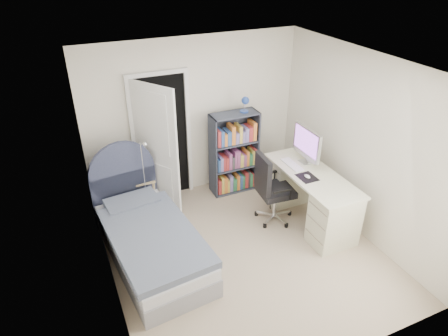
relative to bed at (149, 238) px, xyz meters
name	(u,v)px	position (x,y,z in m)	size (l,w,h in m)	color
room_shell	(247,171)	(1.17, -0.44, 0.96)	(3.50, 3.70, 2.60)	tan
door	(158,145)	(0.49, 1.11, 0.75)	(0.92, 0.71, 2.06)	black
bed	(149,238)	(0.00, 0.00, 0.00)	(1.17, 2.16, 1.28)	gray
nightstand	(137,185)	(0.13, 1.14, 0.13)	(0.44, 0.44, 0.64)	tan
floor_lamp	(147,188)	(0.20, 0.84, 0.23)	(0.18, 0.18, 1.26)	silver
bookcase	(234,156)	(1.71, 1.04, 0.33)	(0.76, 0.33, 1.61)	#373D4C
desk	(310,195)	(2.35, -0.17, 0.15)	(0.65, 1.63, 1.34)	beige
office_chair	(270,186)	(1.81, 0.05, 0.31)	(0.57, 0.58, 1.09)	silver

